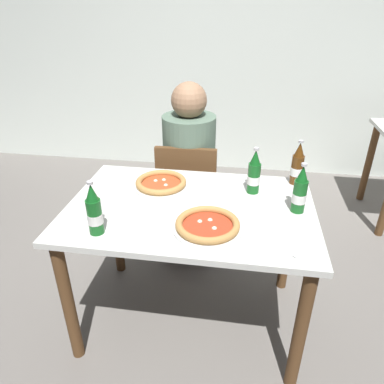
{
  "coord_description": "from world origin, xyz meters",
  "views": [
    {
      "loc": [
        0.24,
        -1.49,
        1.64
      ],
      "look_at": [
        0.0,
        0.05,
        0.8
      ],
      "focal_mm": 33.58,
      "sensor_mm": 36.0,
      "label": 1
    }
  ],
  "objects_px": {
    "diner_seated": "(189,177)",
    "beer_bottle_right": "(254,174)",
    "pizza_margherita_near": "(161,183)",
    "pizza_marinara_far": "(208,225)",
    "beer_bottle_left": "(297,166)",
    "napkin_with_cutlery": "(278,243)",
    "beer_bottle_extra": "(300,192)",
    "chair_behind_table": "(188,193)",
    "beer_bottle_center": "(94,212)",
    "dining_table_main": "(190,225)"
  },
  "relations": [
    {
      "from": "beer_bottle_center",
      "to": "beer_bottle_left",
      "type": "bearing_deg",
      "value": 34.63
    },
    {
      "from": "chair_behind_table",
      "to": "pizza_marinara_far",
      "type": "bearing_deg",
      "value": 104.05
    },
    {
      "from": "chair_behind_table",
      "to": "napkin_with_cutlery",
      "type": "bearing_deg",
      "value": 119.93
    },
    {
      "from": "diner_seated",
      "to": "beer_bottle_center",
      "type": "relative_size",
      "value": 4.89
    },
    {
      "from": "chair_behind_table",
      "to": "beer_bottle_left",
      "type": "relative_size",
      "value": 3.44
    },
    {
      "from": "pizza_marinara_far",
      "to": "beer_bottle_left",
      "type": "bearing_deg",
      "value": 50.97
    },
    {
      "from": "chair_behind_table",
      "to": "pizza_margherita_near",
      "type": "height_order",
      "value": "chair_behind_table"
    },
    {
      "from": "beer_bottle_extra",
      "to": "pizza_margherita_near",
      "type": "bearing_deg",
      "value": 168.3
    },
    {
      "from": "beer_bottle_extra",
      "to": "diner_seated",
      "type": "bearing_deg",
      "value": 134.67
    },
    {
      "from": "pizza_margherita_near",
      "to": "beer_bottle_extra",
      "type": "relative_size",
      "value": 1.18
    },
    {
      "from": "chair_behind_table",
      "to": "beer_bottle_extra",
      "type": "bearing_deg",
      "value": 135.82
    },
    {
      "from": "napkin_with_cutlery",
      "to": "diner_seated",
      "type": "bearing_deg",
      "value": 119.74
    },
    {
      "from": "pizza_marinara_far",
      "to": "pizza_margherita_near",
      "type": "bearing_deg",
      "value": 128.84
    },
    {
      "from": "chair_behind_table",
      "to": "beer_bottle_center",
      "type": "relative_size",
      "value": 3.44
    },
    {
      "from": "beer_bottle_right",
      "to": "beer_bottle_extra",
      "type": "xyz_separation_m",
      "value": [
        0.21,
        -0.16,
        0.0
      ]
    },
    {
      "from": "beer_bottle_left",
      "to": "beer_bottle_right",
      "type": "relative_size",
      "value": 1.0
    },
    {
      "from": "dining_table_main",
      "to": "beer_bottle_extra",
      "type": "xyz_separation_m",
      "value": [
        0.51,
        0.03,
        0.22
      ]
    },
    {
      "from": "pizza_margherita_near",
      "to": "pizza_marinara_far",
      "type": "bearing_deg",
      "value": -51.16
    },
    {
      "from": "pizza_marinara_far",
      "to": "beer_bottle_right",
      "type": "xyz_separation_m",
      "value": [
        0.19,
        0.38,
        0.08
      ]
    },
    {
      "from": "beer_bottle_right",
      "to": "beer_bottle_extra",
      "type": "distance_m",
      "value": 0.26
    },
    {
      "from": "beer_bottle_center",
      "to": "beer_bottle_extra",
      "type": "height_order",
      "value": "same"
    },
    {
      "from": "beer_bottle_center",
      "to": "beer_bottle_right",
      "type": "relative_size",
      "value": 1.0
    },
    {
      "from": "beer_bottle_left",
      "to": "beer_bottle_extra",
      "type": "bearing_deg",
      "value": -93.51
    },
    {
      "from": "dining_table_main",
      "to": "beer_bottle_left",
      "type": "distance_m",
      "value": 0.66
    },
    {
      "from": "pizza_marinara_far",
      "to": "diner_seated",
      "type": "bearing_deg",
      "value": 104.44
    },
    {
      "from": "diner_seated",
      "to": "beer_bottle_center",
      "type": "bearing_deg",
      "value": -104.88
    },
    {
      "from": "chair_behind_table",
      "to": "pizza_margherita_near",
      "type": "bearing_deg",
      "value": 78.96
    },
    {
      "from": "pizza_margherita_near",
      "to": "beer_bottle_right",
      "type": "distance_m",
      "value": 0.49
    },
    {
      "from": "beer_bottle_center",
      "to": "dining_table_main",
      "type": "bearing_deg",
      "value": 38.0
    },
    {
      "from": "beer_bottle_right",
      "to": "beer_bottle_extra",
      "type": "bearing_deg",
      "value": -37.39
    },
    {
      "from": "pizza_marinara_far",
      "to": "beer_bottle_extra",
      "type": "xyz_separation_m",
      "value": [
        0.4,
        0.22,
        0.08
      ]
    },
    {
      "from": "beer_bottle_right",
      "to": "beer_bottle_center",
      "type": "bearing_deg",
      "value": -144.33
    },
    {
      "from": "beer_bottle_left",
      "to": "beer_bottle_center",
      "type": "xyz_separation_m",
      "value": [
        -0.89,
        -0.62,
        0.0
      ]
    },
    {
      "from": "pizza_margherita_near",
      "to": "beer_bottle_extra",
      "type": "distance_m",
      "value": 0.72
    },
    {
      "from": "beer_bottle_right",
      "to": "napkin_with_cutlery",
      "type": "distance_m",
      "value": 0.46
    },
    {
      "from": "pizza_marinara_far",
      "to": "beer_bottle_extra",
      "type": "height_order",
      "value": "beer_bottle_extra"
    },
    {
      "from": "pizza_marinara_far",
      "to": "beer_bottle_right",
      "type": "bearing_deg",
      "value": 63.1
    },
    {
      "from": "diner_seated",
      "to": "beer_bottle_extra",
      "type": "distance_m",
      "value": 0.93
    },
    {
      "from": "diner_seated",
      "to": "beer_bottle_right",
      "type": "height_order",
      "value": "diner_seated"
    },
    {
      "from": "pizza_margherita_near",
      "to": "beer_bottle_left",
      "type": "distance_m",
      "value": 0.74
    },
    {
      "from": "diner_seated",
      "to": "chair_behind_table",
      "type": "bearing_deg",
      "value": -88.37
    },
    {
      "from": "beer_bottle_center",
      "to": "beer_bottle_right",
      "type": "bearing_deg",
      "value": 35.67
    },
    {
      "from": "beer_bottle_extra",
      "to": "napkin_with_cutlery",
      "type": "xyz_separation_m",
      "value": [
        -0.1,
        -0.28,
        -0.1
      ]
    },
    {
      "from": "beer_bottle_right",
      "to": "pizza_margherita_near",
      "type": "bearing_deg",
      "value": -178.04
    },
    {
      "from": "chair_behind_table",
      "to": "beer_bottle_center",
      "type": "distance_m",
      "value": 1.0
    },
    {
      "from": "beer_bottle_right",
      "to": "beer_bottle_left",
      "type": "bearing_deg",
      "value": 31.46
    },
    {
      "from": "pizza_margherita_near",
      "to": "napkin_with_cutlery",
      "type": "distance_m",
      "value": 0.73
    },
    {
      "from": "pizza_margherita_near",
      "to": "diner_seated",
      "type": "bearing_deg",
      "value": 81.31
    },
    {
      "from": "diner_seated",
      "to": "pizza_marinara_far",
      "type": "xyz_separation_m",
      "value": [
        0.22,
        -0.85,
        0.19
      ]
    },
    {
      "from": "chair_behind_table",
      "to": "beer_bottle_right",
      "type": "xyz_separation_m",
      "value": [
        0.41,
        -0.42,
        0.37
      ]
    }
  ]
}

